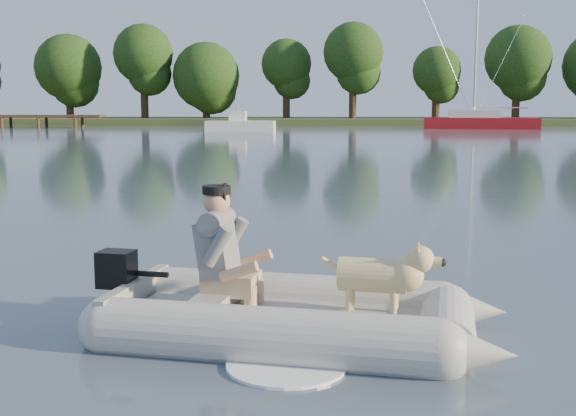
{
  "coord_description": "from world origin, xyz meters",
  "views": [
    {
      "loc": [
        0.11,
        -6.5,
        2.03
      ],
      "look_at": [
        -0.19,
        2.24,
        0.75
      ],
      "focal_mm": 45.0,
      "sensor_mm": 36.0,
      "label": 1
    }
  ],
  "objects_px": {
    "man": "(220,244)",
    "motorboat": "(241,118)",
    "dinghy": "(296,270)",
    "sailboat": "(479,122)",
    "dog": "(372,281)"
  },
  "relations": [
    {
      "from": "dog",
      "to": "motorboat",
      "type": "xyz_separation_m",
      "value": [
        -5.61,
        44.78,
        0.44
      ]
    },
    {
      "from": "dog",
      "to": "sailboat",
      "type": "relative_size",
      "value": 0.08
    },
    {
      "from": "man",
      "to": "sailboat",
      "type": "distance_m",
      "value": 52.97
    },
    {
      "from": "dinghy",
      "to": "sailboat",
      "type": "distance_m",
      "value": 52.97
    },
    {
      "from": "motorboat",
      "to": "sailboat",
      "type": "xyz_separation_m",
      "value": [
        18.14,
        6.59,
        -0.43
      ]
    },
    {
      "from": "dinghy",
      "to": "dog",
      "type": "relative_size",
      "value": 5.03
    },
    {
      "from": "man",
      "to": "sailboat",
      "type": "xyz_separation_m",
      "value": [
        13.86,
        51.12,
        -0.26
      ]
    },
    {
      "from": "man",
      "to": "motorboat",
      "type": "height_order",
      "value": "motorboat"
    },
    {
      "from": "man",
      "to": "dog",
      "type": "height_order",
      "value": "man"
    },
    {
      "from": "motorboat",
      "to": "sailboat",
      "type": "bearing_deg",
      "value": 22.61
    },
    {
      "from": "man",
      "to": "dog",
      "type": "distance_m",
      "value": 1.38
    },
    {
      "from": "dog",
      "to": "sailboat",
      "type": "distance_m",
      "value": 52.87
    },
    {
      "from": "motorboat",
      "to": "sailboat",
      "type": "height_order",
      "value": "sailboat"
    },
    {
      "from": "man",
      "to": "dinghy",
      "type": "bearing_deg",
      "value": -4.24
    },
    {
      "from": "man",
      "to": "motorboat",
      "type": "distance_m",
      "value": 44.74
    }
  ]
}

